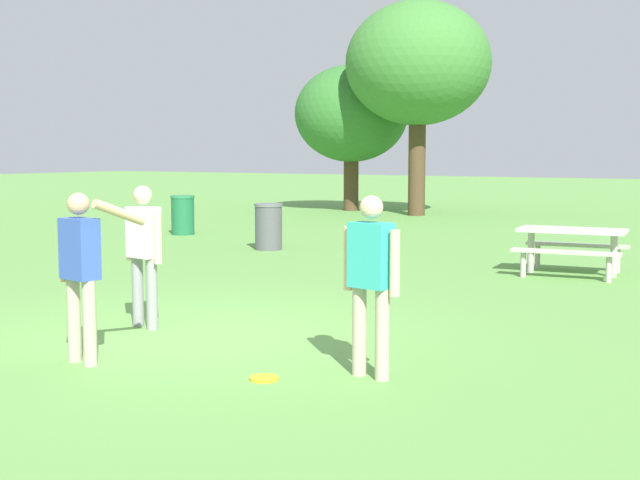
{
  "coord_description": "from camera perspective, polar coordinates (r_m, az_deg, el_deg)",
  "views": [
    {
      "loc": [
        6.0,
        -7.17,
        2.02
      ],
      "look_at": [
        0.87,
        1.24,
        1.0
      ],
      "focal_mm": 47.76,
      "sensor_mm": 36.0,
      "label": 1
    }
  ],
  "objects": [
    {
      "name": "person_thrower",
      "position": [
        9.92,
        -11.73,
        -0.45
      ],
      "size": [
        0.6,
        0.28,
        1.64
      ],
      "color": "gray",
      "rests_on": "ground"
    },
    {
      "name": "picnic_table_near",
      "position": [
        14.59,
        16.52,
        -0.07
      ],
      "size": [
        1.83,
        1.58,
        0.77
      ],
      "color": "beige",
      "rests_on": "ground"
    },
    {
      "name": "tree_tall_left",
      "position": [
        29.54,
        2.11,
        8.41
      ],
      "size": [
        3.9,
        3.9,
        4.99
      ],
      "color": "#4C3823",
      "rests_on": "ground"
    },
    {
      "name": "person_bystander",
      "position": [
        8.38,
        -15.7,
        -1.56
      ],
      "size": [
        0.69,
        0.66,
        1.64
      ],
      "color": "#B7AD93",
      "rests_on": "ground"
    },
    {
      "name": "trash_can_further_along",
      "position": [
        17.67,
        -3.47,
        0.91
      ],
      "size": [
        0.59,
        0.59,
        0.96
      ],
      "color": "#515156",
      "rests_on": "ground"
    },
    {
      "name": "frisbee",
      "position": [
        7.7,
        -3.76,
        -9.22
      ],
      "size": [
        0.26,
        0.26,
        0.03
      ],
      "primitive_type": "cylinder",
      "color": "yellow",
      "rests_on": "ground"
    },
    {
      "name": "tree_broad_center",
      "position": [
        27.47,
        6.59,
        11.61
      ],
      "size": [
        4.58,
        4.58,
        6.75
      ],
      "color": "#4C3823",
      "rests_on": "ground"
    },
    {
      "name": "trash_can_beside_table",
      "position": [
        21.15,
        -9.18,
        1.67
      ],
      "size": [
        0.59,
        0.59,
        0.96
      ],
      "color": "#1E663D",
      "rests_on": "ground"
    },
    {
      "name": "person_catcher",
      "position": [
        7.58,
        3.44,
        -2.28
      ],
      "size": [
        0.6,
        0.28,
        1.64
      ],
      "color": "#B7AD93",
      "rests_on": "ground"
    },
    {
      "name": "ground_plane",
      "position": [
        9.57,
        -8.4,
        -6.34
      ],
      "size": [
        120.0,
        120.0,
        0.0
      ],
      "primitive_type": "plane",
      "color": "#609947"
    }
  ]
}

